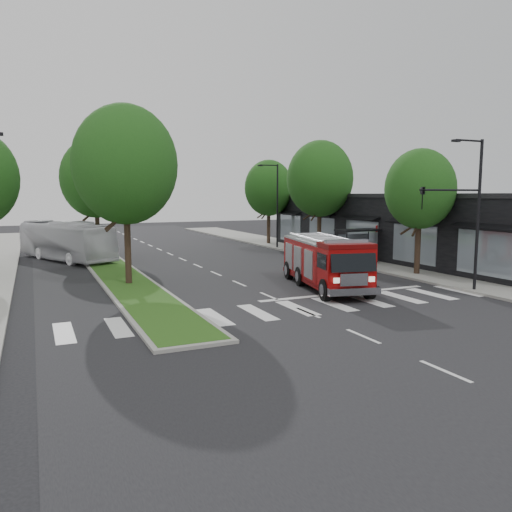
{
  "coord_description": "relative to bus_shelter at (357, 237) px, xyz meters",
  "views": [
    {
      "loc": [
        -10.88,
        -22.62,
        5.18
      ],
      "look_at": [
        0.32,
        2.31,
        1.8
      ],
      "focal_mm": 35.0,
      "sensor_mm": 36.0,
      "label": 1
    }
  ],
  "objects": [
    {
      "name": "fire_engine",
      "position": [
        -7.36,
        -7.34,
        -0.61
      ],
      "size": [
        4.29,
        8.93,
        2.98
      ],
      "rotation": [
        0.0,
        0.0,
        -0.21
      ],
      "color": "#570404",
      "rests_on": "ground"
    },
    {
      "name": "tree_median_far",
      "position": [
        -17.2,
        11.85,
        4.45
      ],
      "size": [
        5.6,
        5.6,
        9.72
      ],
      "color": "black",
      "rests_on": "ground"
    },
    {
      "name": "median",
      "position": [
        -17.2,
        9.85,
        -1.96
      ],
      "size": [
        3.0,
        50.0,
        0.15
      ],
      "color": "gray",
      "rests_on": "ground"
    },
    {
      "name": "ground",
      "position": [
        -11.2,
        -8.15,
        -2.04
      ],
      "size": [
        140.0,
        140.0,
        0.0
      ],
      "primitive_type": "plane",
      "color": "black",
      "rests_on": "ground"
    },
    {
      "name": "streetlight_right_far",
      "position": [
        -0.85,
        11.85,
        2.44
      ],
      "size": [
        2.11,
        0.2,
        8.0
      ],
      "color": "black",
      "rests_on": "ground"
    },
    {
      "name": "storefront_row",
      "position": [
        5.8,
        1.85,
        0.46
      ],
      "size": [
        8.0,
        30.0,
        5.0
      ],
      "primitive_type": "cube",
      "color": "black",
      "rests_on": "ground"
    },
    {
      "name": "streetlight_right_near",
      "position": [
        -1.59,
        -11.65,
        2.63
      ],
      "size": [
        4.08,
        0.22,
        8.0
      ],
      "color": "black",
      "rests_on": "ground"
    },
    {
      "name": "tree_right_mid",
      "position": [
        0.3,
        5.85,
        4.45
      ],
      "size": [
        5.6,
        5.6,
        9.72
      ],
      "color": "black",
      "rests_on": "ground"
    },
    {
      "name": "tree_median_near",
      "position": [
        -17.2,
        -2.15,
        4.77
      ],
      "size": [
        5.8,
        5.8,
        10.16
      ],
      "color": "black",
      "rests_on": "ground"
    },
    {
      "name": "tree_right_far",
      "position": [
        0.3,
        15.85,
        3.8
      ],
      "size": [
        5.0,
        5.0,
        8.73
      ],
      "color": "black",
      "rests_on": "ground"
    },
    {
      "name": "city_bus",
      "position": [
        -19.76,
        10.97,
        -0.49
      ],
      "size": [
        6.76,
        11.29,
        3.11
      ],
      "primitive_type": "imported",
      "rotation": [
        0.0,
        0.0,
        0.4
      ],
      "color": "silver",
      "rests_on": "ground"
    },
    {
      "name": "sidewalk_right",
      "position": [
        1.3,
        1.85,
        -1.96
      ],
      "size": [
        5.0,
        80.0,
        0.15
      ],
      "primitive_type": "cube",
      "color": "gray",
      "rests_on": "ground"
    },
    {
      "name": "bus_shelter",
      "position": [
        0.0,
        0.0,
        0.0
      ],
      "size": [
        3.2,
        1.6,
        2.61
      ],
      "color": "black",
      "rests_on": "ground"
    },
    {
      "name": "tree_right_near",
      "position": [
        0.3,
        -6.15,
        3.47
      ],
      "size": [
        4.4,
        4.4,
        8.05
      ],
      "color": "black",
      "rests_on": "ground"
    }
  ]
}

